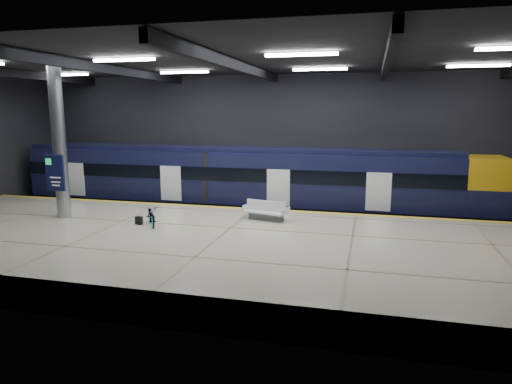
% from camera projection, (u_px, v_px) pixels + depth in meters
% --- Properties ---
extents(ground, '(30.00, 30.00, 0.00)m').
position_uv_depth(ground, '(238.00, 246.00, 20.19)').
color(ground, black).
rests_on(ground, ground).
extents(room_shell, '(30.10, 16.10, 8.05)m').
position_uv_depth(room_shell, '(237.00, 115.00, 19.18)').
color(room_shell, black).
rests_on(room_shell, ground).
extents(platform, '(30.00, 11.00, 1.10)m').
position_uv_depth(platform, '(219.00, 251.00, 17.71)').
color(platform, beige).
rests_on(platform, ground).
extents(safety_strip, '(30.00, 0.40, 0.01)m').
position_uv_depth(safety_strip, '(253.00, 209.00, 22.62)').
color(safety_strip, gold).
rests_on(safety_strip, platform).
extents(rails, '(30.00, 1.52, 0.16)m').
position_uv_depth(rails, '(266.00, 217.00, 25.42)').
color(rails, gray).
rests_on(rails, ground).
extents(train, '(29.40, 2.84, 3.79)m').
position_uv_depth(train, '(262.00, 182.00, 25.12)').
color(train, black).
rests_on(train, ground).
extents(bench, '(2.12, 1.28, 0.87)m').
position_uv_depth(bench, '(266.00, 213.00, 20.36)').
color(bench, '#595B60').
rests_on(bench, platform).
extents(bicycle, '(1.44, 1.72, 0.88)m').
position_uv_depth(bicycle, '(151.00, 215.00, 19.35)').
color(bicycle, '#99999E').
rests_on(bicycle, platform).
extents(pannier_bag, '(0.34, 0.26, 0.35)m').
position_uv_depth(pannier_bag, '(139.00, 220.00, 19.54)').
color(pannier_bag, black).
rests_on(pannier_bag, platform).
extents(info_column, '(0.90, 0.78, 6.90)m').
position_uv_depth(info_column, '(59.00, 144.00, 20.35)').
color(info_column, '#9EA0A5').
rests_on(info_column, platform).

